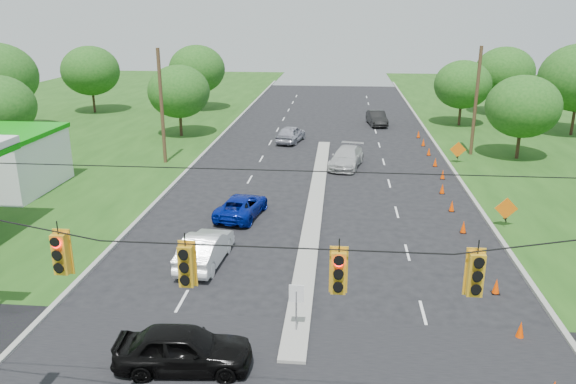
# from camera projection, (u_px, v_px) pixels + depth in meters

# --- Properties ---
(curb_left) EXTENTS (0.25, 110.00, 0.16)m
(curb_left) POSITION_uv_depth(u_px,v_px,m) (195.00, 164.00, 44.89)
(curb_left) COLOR gray
(curb_left) RESTS_ON ground
(curb_right) EXTENTS (0.25, 110.00, 0.16)m
(curb_right) POSITION_uv_depth(u_px,v_px,m) (452.00, 170.00, 43.07)
(curb_right) COLOR gray
(curb_right) RESTS_ON ground
(median) EXTENTS (1.00, 34.00, 0.18)m
(median) POSITION_uv_depth(u_px,v_px,m) (315.00, 204.00, 35.46)
(median) COLOR gray
(median) RESTS_ON ground
(median_sign) EXTENTS (0.55, 0.06, 2.05)m
(median_sign) POSITION_uv_depth(u_px,v_px,m) (296.00, 299.00, 20.80)
(median_sign) COLOR gray
(median_sign) RESTS_ON ground
(signal_span) EXTENTS (25.60, 0.32, 9.00)m
(signal_span) POSITION_uv_depth(u_px,v_px,m) (271.00, 311.00, 13.09)
(signal_span) COLOR #422D1C
(signal_span) RESTS_ON ground
(utility_pole_far_left) EXTENTS (0.28, 0.28, 9.00)m
(utility_pole_far_left) POSITION_uv_depth(u_px,v_px,m) (162.00, 107.00, 43.72)
(utility_pole_far_left) COLOR #422D1C
(utility_pole_far_left) RESTS_ON ground
(utility_pole_far_right) EXTENTS (0.28, 0.28, 9.00)m
(utility_pole_far_right) POSITION_uv_depth(u_px,v_px,m) (476.00, 102.00, 46.20)
(utility_pole_far_right) COLOR #422D1C
(utility_pole_far_right) RESTS_ON ground
(cone_1) EXTENTS (0.32, 0.32, 0.70)m
(cone_1) POSITION_uv_depth(u_px,v_px,m) (520.00, 330.00, 20.86)
(cone_1) COLOR #FF4200
(cone_1) RESTS_ON ground
(cone_2) EXTENTS (0.32, 0.32, 0.70)m
(cone_2) POSITION_uv_depth(u_px,v_px,m) (496.00, 286.00, 24.18)
(cone_2) COLOR #FF4200
(cone_2) RESTS_ON ground
(cone_3) EXTENTS (0.32, 0.32, 0.70)m
(cone_3) POSITION_uv_depth(u_px,v_px,m) (478.00, 253.00, 27.49)
(cone_3) COLOR #FF4200
(cone_3) RESTS_ON ground
(cone_4) EXTENTS (0.32, 0.32, 0.70)m
(cone_4) POSITION_uv_depth(u_px,v_px,m) (463.00, 227.00, 30.81)
(cone_4) COLOR #FF4200
(cone_4) RESTS_ON ground
(cone_5) EXTENTS (0.32, 0.32, 0.70)m
(cone_5) POSITION_uv_depth(u_px,v_px,m) (452.00, 206.00, 34.12)
(cone_5) COLOR #FF4200
(cone_5) RESTS_ON ground
(cone_6) EXTENTS (0.32, 0.32, 0.70)m
(cone_6) POSITION_uv_depth(u_px,v_px,m) (442.00, 189.00, 37.44)
(cone_6) COLOR #FF4200
(cone_6) RESTS_ON ground
(cone_7) EXTENTS (0.32, 0.32, 0.70)m
(cone_7) POSITION_uv_depth(u_px,v_px,m) (443.00, 174.00, 40.70)
(cone_7) COLOR #FF4200
(cone_7) RESTS_ON ground
(cone_8) EXTENTS (0.32, 0.32, 0.70)m
(cone_8) POSITION_uv_depth(u_px,v_px,m) (435.00, 162.00, 44.01)
(cone_8) COLOR #FF4200
(cone_8) RESTS_ON ground
(cone_9) EXTENTS (0.32, 0.32, 0.70)m
(cone_9) POSITION_uv_depth(u_px,v_px,m) (429.00, 151.00, 47.33)
(cone_9) COLOR #FF4200
(cone_9) RESTS_ON ground
(cone_10) EXTENTS (0.32, 0.32, 0.70)m
(cone_10) POSITION_uv_depth(u_px,v_px,m) (423.00, 142.00, 50.64)
(cone_10) COLOR #FF4200
(cone_10) RESTS_ON ground
(cone_11) EXTENTS (0.32, 0.32, 0.70)m
(cone_11) POSITION_uv_depth(u_px,v_px,m) (418.00, 134.00, 53.96)
(cone_11) COLOR #FF4200
(cone_11) RESTS_ON ground
(work_sign_1) EXTENTS (1.27, 0.58, 1.37)m
(work_sign_1) POSITION_uv_depth(u_px,v_px,m) (506.00, 209.00, 31.30)
(work_sign_1) COLOR black
(work_sign_1) RESTS_ON ground
(work_sign_2) EXTENTS (1.27, 0.58, 1.37)m
(work_sign_2) POSITION_uv_depth(u_px,v_px,m) (458.00, 150.00, 44.56)
(work_sign_2) COLOR black
(work_sign_2) RESTS_ON ground
(tree_4) EXTENTS (6.72, 6.72, 7.84)m
(tree_4) POSITION_uv_depth(u_px,v_px,m) (91.00, 71.00, 65.82)
(tree_4) COLOR black
(tree_4) RESTS_ON ground
(tree_5) EXTENTS (5.88, 5.88, 6.86)m
(tree_5) POSITION_uv_depth(u_px,v_px,m) (179.00, 92.00, 53.38)
(tree_5) COLOR black
(tree_5) RESTS_ON ground
(tree_6) EXTENTS (6.72, 6.72, 7.84)m
(tree_6) POSITION_uv_depth(u_px,v_px,m) (197.00, 69.00, 67.58)
(tree_6) COLOR black
(tree_6) RESTS_ON ground
(tree_9) EXTENTS (5.88, 5.88, 6.86)m
(tree_9) POSITION_uv_depth(u_px,v_px,m) (523.00, 107.00, 44.99)
(tree_9) COLOR black
(tree_9) RESTS_ON ground
(tree_11) EXTENTS (6.72, 6.72, 7.84)m
(tree_11) POSITION_uv_depth(u_px,v_px,m) (504.00, 72.00, 64.33)
(tree_11) COLOR black
(tree_11) RESTS_ON ground
(tree_12) EXTENTS (5.88, 5.88, 6.86)m
(tree_12) POSITION_uv_depth(u_px,v_px,m) (463.00, 85.00, 58.43)
(tree_12) COLOR black
(tree_12) RESTS_ON ground
(black_sedan) EXTENTS (4.78, 2.25, 1.58)m
(black_sedan) POSITION_uv_depth(u_px,v_px,m) (184.00, 348.00, 18.94)
(black_sedan) COLOR black
(black_sedan) RESTS_ON ground
(white_sedan) EXTENTS (1.99, 4.86, 1.57)m
(white_sedan) POSITION_uv_depth(u_px,v_px,m) (205.00, 248.00, 26.93)
(white_sedan) COLOR white
(white_sedan) RESTS_ON ground
(blue_pickup) EXTENTS (2.90, 5.00, 1.31)m
(blue_pickup) POSITION_uv_depth(u_px,v_px,m) (242.00, 206.00, 33.18)
(blue_pickup) COLOR #041688
(blue_pickup) RESTS_ON ground
(silver_car_far) EXTENTS (3.12, 5.56, 1.52)m
(silver_car_far) POSITION_uv_depth(u_px,v_px,m) (347.00, 157.00, 43.77)
(silver_car_far) COLOR #BBBBBB
(silver_car_far) RESTS_ON ground
(silver_car_oncoming) EXTENTS (2.78, 4.86, 1.56)m
(silver_car_oncoming) POSITION_uv_depth(u_px,v_px,m) (291.00, 134.00, 52.02)
(silver_car_oncoming) COLOR #9999A7
(silver_car_oncoming) RESTS_ON ground
(dark_car_receding) EXTENTS (2.24, 4.82, 1.53)m
(dark_car_receding) POSITION_uv_depth(u_px,v_px,m) (377.00, 118.00, 59.75)
(dark_car_receding) COLOR black
(dark_car_receding) RESTS_ON ground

